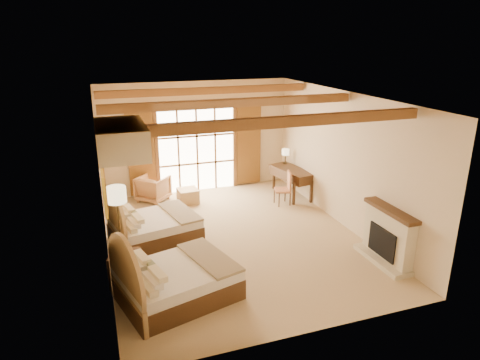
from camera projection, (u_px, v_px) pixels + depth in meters
name	position (u px, v px, depth m)	size (l,w,h in m)	color
floor	(234.00, 238.00, 9.77)	(7.00, 7.00, 0.00)	#CCB084
wall_back	(196.00, 137.00, 12.39)	(5.50, 5.50, 0.00)	beige
wall_left	(101.00, 185.00, 8.41)	(7.00, 7.00, 0.00)	beige
wall_right	(344.00, 160.00, 10.10)	(7.00, 7.00, 0.00)	beige
ceiling	(233.00, 97.00, 8.74)	(7.00, 7.00, 0.00)	#AD7A3B
ceiling_beams	(233.00, 103.00, 8.78)	(5.39, 4.60, 0.18)	brown
french_doors	(197.00, 149.00, 12.45)	(3.95, 0.08, 2.60)	white
fireplace	(387.00, 239.00, 8.61)	(0.46, 1.40, 1.16)	beige
painting	(104.00, 190.00, 7.70)	(0.06, 0.95, 0.75)	yellow
canopy_valance	(121.00, 139.00, 6.29)	(0.70, 1.40, 0.45)	beige
bed_near	(169.00, 280.00, 7.40)	(2.28, 1.91, 1.26)	#4E2B17
bed_far	(149.00, 226.00, 9.53)	(2.09, 1.73, 1.20)	#4E2B17
nightstand	(126.00, 269.00, 7.88)	(0.52, 0.52, 0.62)	#4E2B17
floor_lamp	(117.00, 200.00, 8.00)	(0.37, 0.37, 1.73)	#372C16
armchair	(153.00, 188.00, 11.90)	(0.76, 0.78, 0.71)	#B17949
ottoman	(188.00, 196.00, 11.83)	(0.53, 0.53, 0.38)	tan
desk	(292.00, 181.00, 12.27)	(0.90, 1.57, 0.79)	#4E2B17
desk_chair	(283.00, 194.00, 11.67)	(0.51, 0.50, 0.93)	#B5714D
desk_lamp	(286.00, 153.00, 12.59)	(0.22, 0.22, 0.44)	#372C16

